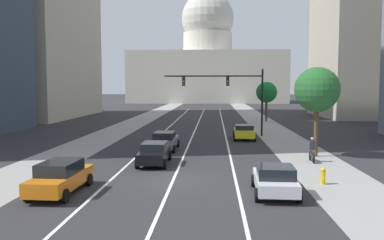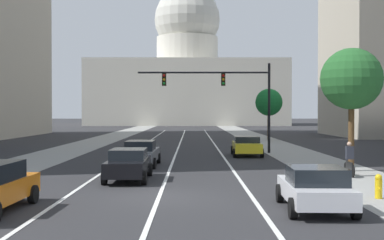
# 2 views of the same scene
# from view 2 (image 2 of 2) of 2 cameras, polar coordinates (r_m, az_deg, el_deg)

# --- Properties ---
(ground_plane) EXTENTS (400.00, 400.00, 0.00)m
(ground_plane) POSITION_cam_2_polar(r_m,az_deg,el_deg) (59.01, -0.94, -2.22)
(ground_plane) COLOR #2B2B2D
(sidewalk_left) EXTENTS (4.35, 130.00, 0.01)m
(sidewalk_left) POSITION_cam_2_polar(r_m,az_deg,el_deg) (54.99, -10.60, -2.46)
(sidewalk_left) COLOR gray
(sidewalk_left) RESTS_ON ground
(sidewalk_right) EXTENTS (4.35, 130.00, 0.01)m
(sidewalk_right) POSITION_cam_2_polar(r_m,az_deg,el_deg) (54.58, 8.58, -2.48)
(sidewalk_right) COLOR gray
(sidewalk_right) RESTS_ON ground
(lane_stripe_left) EXTENTS (0.16, 90.00, 0.01)m
(lane_stripe_left) POSITION_cam_2_polar(r_m,az_deg,el_deg) (44.28, -5.85, -3.24)
(lane_stripe_left) COLOR white
(lane_stripe_left) RESTS_ON ground
(lane_stripe_center) EXTENTS (0.16, 90.00, 0.01)m
(lane_stripe_center) POSITION_cam_2_polar(r_m,az_deg,el_deg) (44.04, -1.35, -3.26)
(lane_stripe_center) COLOR white
(lane_stripe_center) RESTS_ON ground
(lane_stripe_right) EXTENTS (0.16, 90.00, 0.01)m
(lane_stripe_right) POSITION_cam_2_polar(r_m,az_deg,el_deg) (44.08, 3.18, -3.25)
(lane_stripe_right) COLOR white
(lane_stripe_right) RESTS_ON ground
(capitol_building) EXTENTS (48.59, 28.44, 36.90)m
(capitol_building) POSITION_cam_2_polar(r_m,az_deg,el_deg) (132.38, -0.28, 4.63)
(capitol_building) COLOR beige
(capitol_building) RESTS_ON ground
(car_yellow) EXTENTS (2.20, 4.42, 1.43)m
(car_yellow) POSITION_cam_2_polar(r_m,az_deg,el_deg) (37.37, 6.37, -2.86)
(car_yellow) COLOR yellow
(car_yellow) RESTS_ON ground
(car_gray) EXTENTS (2.03, 4.76, 1.53)m
(car_gray) POSITION_cam_2_polar(r_m,az_deg,el_deg) (30.17, -5.41, -3.68)
(car_gray) COLOR slate
(car_gray) RESTS_ON ground
(car_black) EXTENTS (1.97, 4.69, 1.46)m
(car_black) POSITION_cam_2_polar(r_m,az_deg,el_deg) (24.12, -6.84, -4.88)
(car_black) COLOR black
(car_black) RESTS_ON ground
(car_white) EXTENTS (2.19, 4.23, 1.44)m
(car_white) POSITION_cam_2_polar(r_m,az_deg,el_deg) (17.06, 13.84, -7.36)
(car_white) COLOR silver
(car_white) RESTS_ON ground
(traffic_signal_mast) EXTENTS (10.33, 0.39, 7.00)m
(traffic_signal_mast) POSITION_cam_2_polar(r_m,az_deg,el_deg) (39.87, 4.15, 3.47)
(traffic_signal_mast) COLOR black
(traffic_signal_mast) RESTS_ON ground
(fire_hydrant) EXTENTS (0.26, 0.35, 0.91)m
(fire_hydrant) POSITION_cam_2_polar(r_m,az_deg,el_deg) (20.04, 20.37, -6.96)
(fire_hydrant) COLOR yellow
(fire_hydrant) RESTS_ON ground
(cyclist) EXTENTS (0.36, 1.70, 1.72)m
(cyclist) POSITION_cam_2_polar(r_m,az_deg,el_deg) (26.42, 17.43, -4.22)
(cyclist) COLOR black
(cyclist) RESTS_ON ground
(street_tree_far_right) EXTENTS (3.10, 3.10, 5.88)m
(street_tree_far_right) POSITION_cam_2_polar(r_m,az_deg,el_deg) (58.98, 8.84, 1.94)
(street_tree_far_right) COLOR #51381E
(street_tree_far_right) RESTS_ON ground
(street_tree_near_right) EXTENTS (3.31, 3.31, 6.63)m
(street_tree_near_right) POSITION_cam_2_polar(r_m,az_deg,el_deg) (28.78, 17.64, 4.35)
(street_tree_near_right) COLOR #51381E
(street_tree_near_right) RESTS_ON ground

